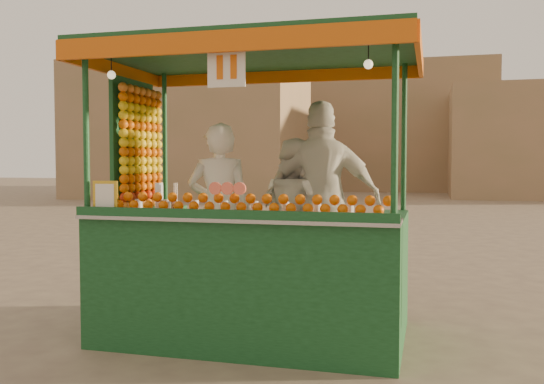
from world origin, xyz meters
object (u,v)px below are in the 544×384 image
(vendor_middle, at_px, (296,217))
(juice_cart, at_px, (245,244))
(vendor_left, at_px, (219,210))
(vendor_right, at_px, (323,199))

(vendor_middle, bearing_deg, juice_cart, 97.04)
(vendor_left, relative_size, vendor_right, 0.89)
(vendor_left, bearing_deg, vendor_right, -179.69)
(juice_cart, xyz_separation_m, vendor_middle, (0.37, 0.52, 0.22))
(juice_cart, distance_m, vendor_middle, 0.67)
(vendor_middle, relative_size, vendor_right, 0.81)
(vendor_middle, bearing_deg, vendor_right, -140.30)
(juice_cart, bearing_deg, vendor_left, 144.03)
(vendor_left, bearing_deg, juice_cart, 130.12)
(juice_cart, xyz_separation_m, vendor_left, (-0.35, 0.25, 0.29))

